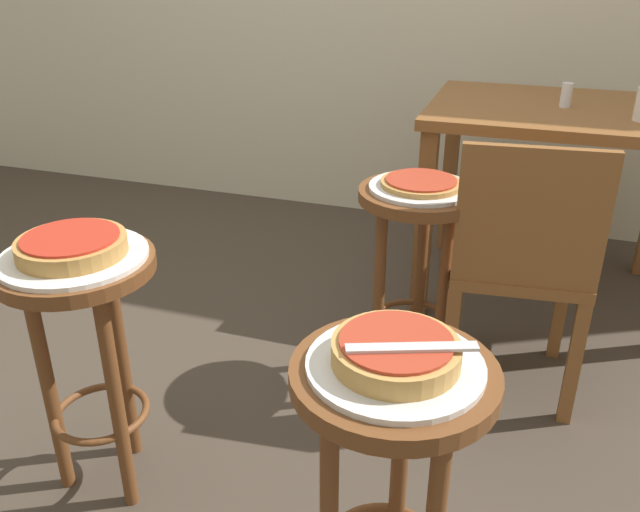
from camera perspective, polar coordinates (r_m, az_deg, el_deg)
The scene contains 14 objects.
ground_plane at distance 2.31m, azimuth -7.19°, elevation -9.83°, with size 6.00×6.00×0.00m, color #42382D.
stool_foreground at distance 1.27m, azimuth 6.06°, elevation -16.08°, with size 0.37×0.37×0.67m.
serving_plate_foreground at distance 1.16m, azimuth 6.47°, elevation -9.32°, with size 0.31×0.31×0.01m, color silver.
pizza_foreground at distance 1.15m, azimuth 6.54°, elevation -8.15°, with size 0.22×0.22×0.05m.
stool_middle at distance 1.71m, azimuth -19.50°, elevation -5.56°, with size 0.37×0.37×0.67m.
serving_plate_middle at distance 1.63m, azimuth -20.42°, elevation -0.04°, with size 0.34×0.34×0.01m, color white.
pizza_middle at distance 1.62m, azimuth -20.57°, elevation 0.86°, with size 0.25×0.25×0.05m.
stool_leftside at distance 2.06m, azimuth 8.33°, elevation 1.03°, with size 0.37×0.37×0.67m.
serving_plate_leftside at distance 1.99m, azimuth 8.66°, elevation 5.83°, with size 0.31×0.31×0.01m, color silver.
pizza_leftside at distance 1.98m, azimuth 8.69°, elevation 6.26°, with size 0.24×0.24×0.02m.
dining_table at distance 2.70m, azimuth 19.83°, elevation 9.44°, with size 0.97×0.75×0.78m.
condiment_shaker at distance 2.65m, azimuth 20.43°, elevation 12.85°, with size 0.04×0.04×0.09m, color white.
wooden_chair at distance 2.06m, azimuth 16.83°, elevation -0.47°, with size 0.44×0.44×0.85m.
pizza_server_knife at distance 1.11m, azimuth 7.91°, elevation -7.80°, with size 0.22×0.02×0.01m, color silver.
Camera 1 is at (0.86, -1.68, 1.33)m, focal length 37.21 mm.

